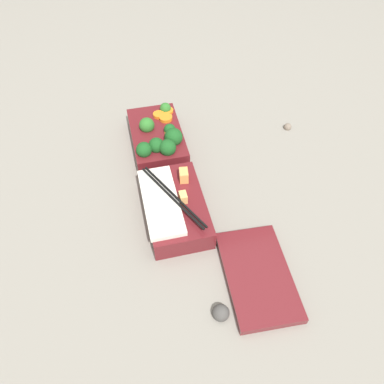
# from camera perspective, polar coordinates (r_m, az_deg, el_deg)

# --- Properties ---
(ground_plane) EXTENTS (3.00, 3.00, 0.00)m
(ground_plane) POSITION_cam_1_polar(r_m,az_deg,el_deg) (0.90, -4.16, 2.87)
(ground_plane) COLOR gray
(bento_tray_vegetable) EXTENTS (0.21, 0.12, 0.08)m
(bento_tray_vegetable) POSITION_cam_1_polar(r_m,az_deg,el_deg) (0.94, -5.09, 8.24)
(bento_tray_vegetable) COLOR maroon
(bento_tray_vegetable) RESTS_ON ground_plane
(bento_tray_rice) EXTENTS (0.21, 0.12, 0.07)m
(bento_tray_rice) POSITION_cam_1_polar(r_m,az_deg,el_deg) (0.79, -3.01, -2.27)
(bento_tray_rice) COLOR maroon
(bento_tray_rice) RESTS_ON ground_plane
(bento_lid) EXTENTS (0.21, 0.13, 0.02)m
(bento_lid) POSITION_cam_1_polar(r_m,az_deg,el_deg) (0.74, 9.97, -12.39)
(bento_lid) COLOR maroon
(bento_lid) RESTS_ON ground_plane
(pebble_0) EXTENTS (0.03, 0.03, 0.03)m
(pebble_0) POSITION_cam_1_polar(r_m,az_deg,el_deg) (0.70, 4.41, -17.89)
(pebble_0) COLOR #474442
(pebble_0) RESTS_ON ground_plane
(pebble_1) EXTENTS (0.02, 0.02, 0.02)m
(pebble_1) POSITION_cam_1_polar(r_m,az_deg,el_deg) (1.05, 14.36, 9.58)
(pebble_1) COLOR #7A6B5B
(pebble_1) RESTS_ON ground_plane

